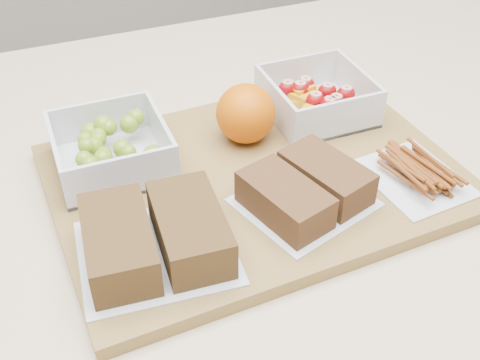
{
  "coord_description": "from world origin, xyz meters",
  "views": [
    {
      "loc": [
        -0.17,
        -0.43,
        1.31
      ],
      "look_at": [
        0.0,
        0.01,
        0.93
      ],
      "focal_mm": 45.0,
      "sensor_mm": 36.0,
      "label": 1
    }
  ],
  "objects_px": {
    "orange": "(246,114)",
    "pretzel_bag": "(415,170)",
    "cutting_board": "(255,179)",
    "grape_container": "(113,149)",
    "sandwich_bag_left": "(155,237)",
    "fruit_container": "(317,100)",
    "sandwich_bag_center": "(305,189)"
  },
  "relations": [
    {
      "from": "orange",
      "to": "grape_container",
      "type": "bearing_deg",
      "value": 177.36
    },
    {
      "from": "cutting_board",
      "to": "sandwich_bag_left",
      "type": "relative_size",
      "value": 2.82
    },
    {
      "from": "sandwich_bag_left",
      "to": "pretzel_bag",
      "type": "height_order",
      "value": "sandwich_bag_left"
    },
    {
      "from": "orange",
      "to": "sandwich_bag_center",
      "type": "bearing_deg",
      "value": -84.59
    },
    {
      "from": "fruit_container",
      "to": "orange",
      "type": "xyz_separation_m",
      "value": [
        -0.1,
        -0.02,
        0.01
      ]
    },
    {
      "from": "orange",
      "to": "pretzel_bag",
      "type": "height_order",
      "value": "orange"
    },
    {
      "from": "grape_container",
      "to": "orange",
      "type": "height_order",
      "value": "orange"
    },
    {
      "from": "fruit_container",
      "to": "pretzel_bag",
      "type": "distance_m",
      "value": 0.16
    },
    {
      "from": "grape_container",
      "to": "sandwich_bag_left",
      "type": "height_order",
      "value": "grape_container"
    },
    {
      "from": "cutting_board",
      "to": "fruit_container",
      "type": "bearing_deg",
      "value": 32.87
    },
    {
      "from": "cutting_board",
      "to": "orange",
      "type": "distance_m",
      "value": 0.08
    },
    {
      "from": "cutting_board",
      "to": "sandwich_bag_center",
      "type": "distance_m",
      "value": 0.07
    },
    {
      "from": "grape_container",
      "to": "pretzel_bag",
      "type": "bearing_deg",
      "value": -26.27
    },
    {
      "from": "orange",
      "to": "pretzel_bag",
      "type": "bearing_deg",
      "value": -44.61
    },
    {
      "from": "sandwich_bag_left",
      "to": "sandwich_bag_center",
      "type": "xyz_separation_m",
      "value": [
        0.16,
        0.01,
        -0.0
      ]
    },
    {
      "from": "cutting_board",
      "to": "fruit_container",
      "type": "xyz_separation_m",
      "value": [
        0.11,
        0.08,
        0.03
      ]
    },
    {
      "from": "grape_container",
      "to": "sandwich_bag_left",
      "type": "xyz_separation_m",
      "value": [
        0.01,
        -0.15,
        -0.0
      ]
    },
    {
      "from": "cutting_board",
      "to": "grape_container",
      "type": "bearing_deg",
      "value": 149.71
    },
    {
      "from": "fruit_container",
      "to": "cutting_board",
      "type": "bearing_deg",
      "value": -144.38
    },
    {
      "from": "fruit_container",
      "to": "sandwich_bag_left",
      "type": "relative_size",
      "value": 0.77
    },
    {
      "from": "sandwich_bag_center",
      "to": "pretzel_bag",
      "type": "height_order",
      "value": "sandwich_bag_center"
    },
    {
      "from": "sandwich_bag_center",
      "to": "orange",
      "type": "bearing_deg",
      "value": 95.41
    },
    {
      "from": "grape_container",
      "to": "sandwich_bag_left",
      "type": "relative_size",
      "value": 0.78
    },
    {
      "from": "cutting_board",
      "to": "grape_container",
      "type": "xyz_separation_m",
      "value": [
        -0.14,
        0.07,
        0.03
      ]
    },
    {
      "from": "cutting_board",
      "to": "pretzel_bag",
      "type": "bearing_deg",
      "value": -27.85
    },
    {
      "from": "fruit_container",
      "to": "sandwich_bag_center",
      "type": "distance_m",
      "value": 0.17
    },
    {
      "from": "orange",
      "to": "cutting_board",
      "type": "bearing_deg",
      "value": -103.02
    },
    {
      "from": "fruit_container",
      "to": "pretzel_bag",
      "type": "relative_size",
      "value": 0.99
    },
    {
      "from": "fruit_container",
      "to": "sandwich_bag_left",
      "type": "distance_m",
      "value": 0.29
    },
    {
      "from": "fruit_container",
      "to": "orange",
      "type": "height_order",
      "value": "orange"
    },
    {
      "from": "fruit_container",
      "to": "sandwich_bag_left",
      "type": "bearing_deg",
      "value": -147.13
    },
    {
      "from": "cutting_board",
      "to": "sandwich_bag_center",
      "type": "relative_size",
      "value": 2.86
    }
  ]
}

